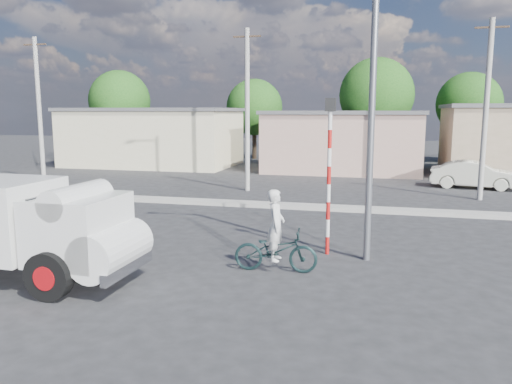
% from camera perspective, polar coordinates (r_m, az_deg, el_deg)
% --- Properties ---
extents(ground_plane, '(120.00, 120.00, 0.00)m').
position_cam_1_polar(ground_plane, '(13.70, -6.13, -7.83)').
color(ground_plane, '#262528').
rests_on(ground_plane, ground).
extents(median, '(40.00, 0.80, 0.16)m').
position_cam_1_polar(median, '(21.15, 1.40, -1.48)').
color(median, '#99968E').
rests_on(median, ground).
extents(truck, '(5.84, 2.43, 2.40)m').
position_cam_1_polar(truck, '(13.10, -25.34, -3.46)').
color(truck, black).
rests_on(truck, ground).
extents(bicycle, '(2.15, 0.89, 1.10)m').
position_cam_1_polar(bicycle, '(12.62, 2.27, -6.66)').
color(bicycle, '#152A2A').
rests_on(bicycle, ground).
extents(cyclist, '(0.48, 0.69, 1.80)m').
position_cam_1_polar(cyclist, '(12.53, 2.28, -5.14)').
color(cyclist, silver).
rests_on(cyclist, ground).
extents(car_cream, '(4.52, 2.07, 1.44)m').
position_cam_1_polar(car_cream, '(28.54, 23.67, 1.83)').
color(car_cream, beige).
rests_on(car_cream, ground).
extents(traffic_pole, '(0.28, 0.18, 4.36)m').
position_cam_1_polar(traffic_pole, '(13.91, 8.37, 3.31)').
color(traffic_pole, red).
rests_on(traffic_pole, ground).
extents(streetlight, '(2.34, 0.22, 9.00)m').
position_cam_1_polar(streetlight, '(13.51, 12.54, 13.08)').
color(streetlight, slate).
rests_on(streetlight, ground).
extents(building_row, '(37.80, 7.30, 4.44)m').
position_cam_1_polar(building_row, '(34.49, 8.42, 6.01)').
color(building_row, beige).
rests_on(building_row, ground).
extents(tree_row, '(34.13, 7.32, 8.10)m').
position_cam_1_polar(tree_row, '(41.46, 4.77, 10.32)').
color(tree_row, '#38281E').
rests_on(tree_row, ground).
extents(utility_poles, '(35.40, 0.24, 8.00)m').
position_cam_1_polar(utility_poles, '(24.30, 11.18, 9.20)').
color(utility_poles, '#99968E').
rests_on(utility_poles, ground).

